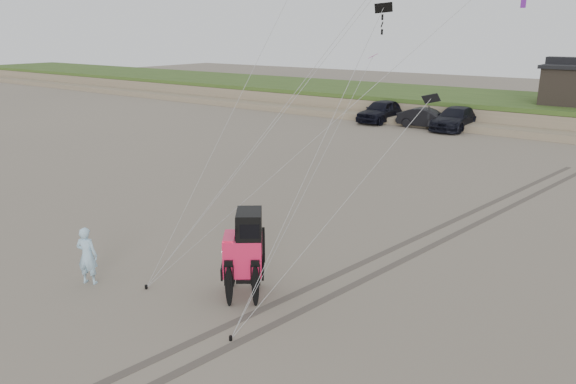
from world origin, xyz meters
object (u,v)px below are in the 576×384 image
object	(u,v)px
truck_a	(381,111)
man	(87,256)
truck_b	(427,118)
truck_c	(455,118)
jeep	(243,262)

from	to	relation	value
truck_a	man	distance (m)	32.07
truck_b	man	xyz separation A→B (m)	(3.03, -30.77, 0.13)
truck_a	truck_c	xyz separation A→B (m)	(5.94, 0.13, -0.07)
truck_a	man	size ratio (longest dim) A/B	2.99
truck_c	jeep	size ratio (longest dim) A/B	1.05
truck_b	truck_c	distance (m)	2.00
jeep	truck_a	bearing A→B (deg)	162.76
truck_a	jeep	size ratio (longest dim) A/B	0.97
truck_c	man	size ratio (longest dim) A/B	3.23
jeep	man	world-z (taller)	jeep
truck_b	truck_a	bearing A→B (deg)	82.05
truck_b	man	size ratio (longest dim) A/B	2.56
truck_c	truck_b	bearing A→B (deg)	-162.22
truck_a	truck_b	xyz separation A→B (m)	(4.04, -0.51, -0.15)
truck_b	jeep	bearing A→B (deg)	-166.92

